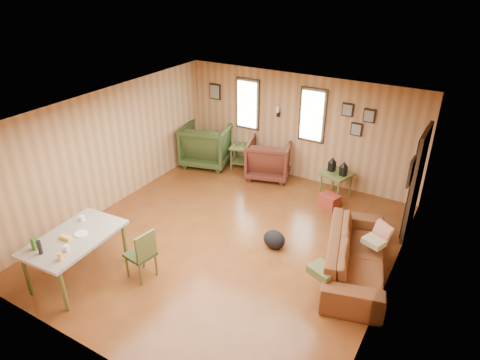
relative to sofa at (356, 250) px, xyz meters
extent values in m
cube|color=brown|center=(-2.22, -0.27, -0.46)|extent=(5.50, 6.00, 0.02)
cube|color=#997C5B|center=(-2.22, -0.27, 1.96)|extent=(5.50, 6.00, 0.02)
cube|color=tan|center=(-2.22, 2.74, 0.75)|extent=(5.50, 0.02, 2.40)
cube|color=tan|center=(-2.22, -3.28, 0.75)|extent=(5.50, 0.02, 2.40)
cube|color=tan|center=(-4.98, -0.27, 0.75)|extent=(0.02, 6.00, 2.40)
cube|color=tan|center=(0.54, -0.27, 0.75)|extent=(0.02, 6.00, 2.40)
cube|color=black|center=(-3.52, 2.70, 1.10)|extent=(0.60, 0.05, 1.20)
cube|color=#E0F2D1|center=(-3.52, 2.66, 1.10)|extent=(0.48, 0.04, 1.06)
cube|color=black|center=(-1.92, 2.70, 1.10)|extent=(0.60, 0.05, 1.20)
cube|color=#E0F2D1|center=(-1.92, 2.66, 1.10)|extent=(0.48, 0.04, 1.06)
cube|color=black|center=(-2.72, 2.68, 1.00)|extent=(0.07, 0.05, 0.12)
cylinder|color=silver|center=(-2.72, 2.62, 1.13)|extent=(0.07, 0.07, 0.14)
cube|color=black|center=(0.50, 1.68, 0.55)|extent=(0.06, 1.00, 2.05)
cube|color=black|center=(0.46, 1.68, 0.55)|extent=(0.04, 0.82, 1.90)
cube|color=black|center=(-1.17, 2.70, 1.35)|extent=(0.24, 0.04, 0.28)
cube|color=#9E998C|center=(-1.17, 2.67, 1.35)|extent=(0.19, 0.02, 0.22)
cube|color=black|center=(-0.72, 2.70, 1.30)|extent=(0.24, 0.04, 0.28)
cube|color=#9E998C|center=(-0.72, 2.67, 1.30)|extent=(0.19, 0.02, 0.22)
cube|color=black|center=(-0.94, 2.70, 0.97)|extent=(0.24, 0.04, 0.28)
cube|color=#9E998C|center=(-0.94, 2.67, 0.97)|extent=(0.19, 0.02, 0.22)
cube|color=black|center=(-4.42, 2.70, 1.27)|extent=(0.30, 0.04, 0.38)
cube|color=#9E998C|center=(-4.42, 2.67, 1.27)|extent=(0.24, 0.02, 0.31)
cube|color=black|center=(0.50, 0.58, 1.25)|extent=(0.04, 0.34, 0.42)
cube|color=#9E998C|center=(0.47, 0.58, 1.25)|extent=(0.02, 0.27, 0.34)
imported|color=brown|center=(0.00, 0.00, 0.00)|extent=(1.22, 2.37, 0.89)
imported|color=#4F2217|center=(-2.77, 2.39, 0.05)|extent=(1.17, 1.13, 0.99)
imported|color=#2C3B1B|center=(-4.40, 2.25, 0.12)|extent=(1.32, 1.27, 1.13)
cube|color=#54622B|center=(-3.53, 2.49, 0.10)|extent=(0.64, 0.60, 0.04)
cube|color=#54622B|center=(-3.53, 2.49, -0.27)|extent=(0.58, 0.54, 0.03)
cylinder|color=#54622B|center=(-3.71, 2.25, -0.18)|extent=(0.05, 0.05, 0.53)
cylinder|color=#54622B|center=(-3.27, 2.35, -0.18)|extent=(0.05, 0.05, 0.53)
cylinder|color=#54622B|center=(-3.80, 2.64, -0.18)|extent=(0.05, 0.05, 0.53)
cylinder|color=#54622B|center=(-3.35, 2.74, -0.18)|extent=(0.05, 0.05, 0.53)
cube|color=#494131|center=(-3.65, 2.47, 0.18)|extent=(0.10, 0.04, 0.13)
cube|color=#494131|center=(-3.44, 2.52, 0.18)|extent=(0.09, 0.04, 0.12)
cube|color=#54622B|center=(-1.10, 2.22, 0.11)|extent=(0.70, 0.70, 0.04)
cylinder|color=#54622B|center=(-1.38, 2.07, -0.17)|extent=(0.05, 0.05, 0.55)
cylinder|color=#54622B|center=(-0.95, 1.94, -0.17)|extent=(0.05, 0.05, 0.55)
cylinder|color=#54622B|center=(-1.24, 2.50, -0.17)|extent=(0.05, 0.05, 0.55)
cylinder|color=#54622B|center=(-0.82, 2.36, -0.17)|extent=(0.05, 0.05, 0.55)
cube|color=black|center=(-1.24, 2.26, 0.23)|extent=(0.15, 0.15, 0.20)
cone|color=black|center=(-1.24, 2.26, 0.39)|extent=(0.21, 0.21, 0.11)
cube|color=black|center=(-0.96, 2.17, 0.23)|extent=(0.15, 0.15, 0.20)
cone|color=black|center=(-0.96, 2.17, 0.39)|extent=(0.21, 0.21, 0.11)
cube|color=maroon|center=(-1.06, 1.78, -0.31)|extent=(0.46, 0.39, 0.28)
ellipsoid|color=black|center=(-1.41, -0.06, -0.27)|extent=(0.43, 0.35, 0.34)
cube|color=#47512D|center=(-0.25, -0.82, 0.04)|extent=(0.48, 0.43, 0.13)
cube|color=red|center=(0.26, 0.55, 0.12)|extent=(0.35, 0.21, 0.35)
cube|color=gray|center=(0.19, 0.32, 0.02)|extent=(0.40, 0.36, 0.10)
cube|color=#9E9485|center=(-3.73, -2.32, 0.29)|extent=(0.99, 1.55, 0.05)
cylinder|color=#54622B|center=(-4.07, -2.99, -0.09)|extent=(0.06, 0.06, 0.72)
cylinder|color=#54622B|center=(-3.31, -2.94, -0.09)|extent=(0.06, 0.06, 0.72)
cylinder|color=#54622B|center=(-4.15, -1.69, -0.09)|extent=(0.06, 0.06, 0.72)
cylinder|color=#54622B|center=(-3.39, -1.64, -0.09)|extent=(0.06, 0.06, 0.72)
cylinder|color=white|center=(-3.53, -2.60, 0.36)|extent=(0.08, 0.08, 0.09)
cylinder|color=white|center=(-3.98, -1.93, 0.36)|extent=(0.08, 0.08, 0.09)
cube|color=#2B6624|center=(-3.96, -2.81, 0.41)|extent=(0.07, 0.07, 0.19)
cylinder|color=black|center=(-3.80, -2.84, 0.43)|extent=(0.06, 0.06, 0.22)
cylinder|color=tan|center=(-3.44, -2.80, 0.38)|extent=(0.08, 0.08, 0.12)
cylinder|color=white|center=(-3.69, -2.21, 0.33)|extent=(0.21, 0.21, 0.02)
cube|color=yellow|center=(-3.77, -2.42, 0.35)|extent=(0.18, 0.09, 0.06)
cube|color=#2C3B1B|center=(-2.89, -1.81, -0.02)|extent=(0.45, 0.45, 0.05)
cube|color=#54622B|center=(-2.73, -1.83, 0.21)|extent=(0.09, 0.38, 0.43)
cylinder|color=#54622B|center=(-3.08, -1.95, -0.24)|extent=(0.04, 0.04, 0.41)
cylinder|color=#54622B|center=(-2.76, -1.99, -0.24)|extent=(0.04, 0.04, 0.41)
cylinder|color=#54622B|center=(-3.03, -1.63, -0.24)|extent=(0.04, 0.04, 0.41)
cylinder|color=#54622B|center=(-2.71, -1.68, -0.24)|extent=(0.04, 0.04, 0.41)
camera|label=1|loc=(1.20, -5.69, 4.08)|focal=32.00mm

